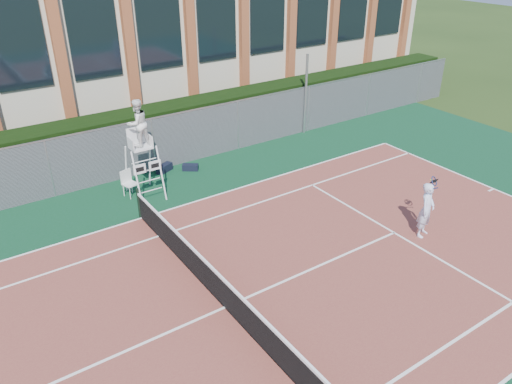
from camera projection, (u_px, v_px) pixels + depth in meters
ground at (225, 308)px, 12.99m from camera, size 120.00×120.00×0.00m
apron at (206, 288)px, 13.72m from camera, size 36.00×20.00×0.01m
tennis_court at (225, 308)px, 12.98m from camera, size 23.77×10.97×0.02m
tennis_net at (224, 292)px, 12.74m from camera, size 0.10×11.30×1.10m
fence at (104, 157)px, 18.91m from camera, size 40.00×0.06×2.20m
hedge at (94, 147)px, 19.79m from camera, size 40.00×1.40×2.20m
building at (31, 36)px, 24.17m from camera, size 45.00×10.60×8.22m
steel_pole at (306, 95)px, 23.30m from camera, size 0.12×0.12×3.76m
umpire_chair at (138, 126)px, 17.29m from camera, size 1.03×1.59×3.69m
plastic_chair at (128, 181)px, 18.23m from camera, size 0.57×0.57×0.99m
sports_bag_near at (164, 168)px, 20.21m from camera, size 0.77×0.56×0.31m
sports_bag_far at (190, 167)px, 20.35m from camera, size 0.68×0.60×0.26m
tennis_player at (426, 210)px, 15.63m from camera, size 1.07×0.78×1.84m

